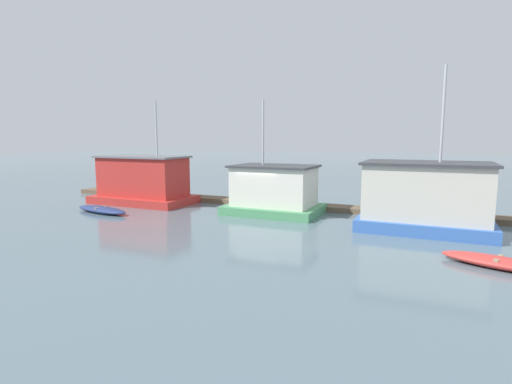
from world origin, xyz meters
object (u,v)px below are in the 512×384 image
houseboat_red (143,181)px  houseboat_green (274,191)px  dinghy_navy (102,210)px  mooring_post_far_right (489,213)px  dinghy_red (498,262)px  houseboat_blue (425,197)px  mooring_post_centre (274,194)px

houseboat_red → houseboat_green: 9.50m
dinghy_navy → mooring_post_far_right: bearing=15.1°
houseboat_green → dinghy_navy: (-9.34, -4.17, -1.13)m
houseboat_green → mooring_post_far_right: (11.13, 1.36, -0.65)m
dinghy_navy → mooring_post_far_right: (20.47, 5.52, 0.48)m
dinghy_red → houseboat_red: bearing=163.7°
houseboat_red → dinghy_red: bearing=-16.3°
houseboat_red → houseboat_green: size_ratio=1.04×
mooring_post_far_right → dinghy_navy: bearing=-164.9°
houseboat_blue → mooring_post_far_right: size_ratio=5.77×
houseboat_green → mooring_post_centre: houseboat_green is taller
dinghy_navy → mooring_post_far_right: size_ratio=3.22×
dinghy_red → mooring_post_centre: (-11.25, 7.50, 0.77)m
dinghy_navy → mooring_post_far_right: 21.21m
dinghy_red → mooring_post_centre: size_ratio=1.97×
houseboat_green → mooring_post_far_right: bearing=6.9°
houseboat_red → dinghy_navy: size_ratio=1.58×
dinghy_navy → mooring_post_centre: bearing=32.1°
houseboat_blue → mooring_post_far_right: houseboat_blue is taller
houseboat_red → houseboat_green: (9.49, 0.24, -0.18)m
houseboat_red → houseboat_green: bearing=1.4°
mooring_post_centre → dinghy_red: bearing=-33.7°
dinghy_red → houseboat_green: bearing=150.2°
houseboat_blue → dinghy_navy: bearing=-169.7°
houseboat_green → houseboat_blue: size_ratio=0.85×
houseboat_red → dinghy_navy: bearing=-87.8°
dinghy_navy → houseboat_red: bearing=92.2°
houseboat_red → dinghy_navy: 4.14m
dinghy_red → dinghy_navy: bearing=174.4°
houseboat_blue → dinghy_red: bearing=-64.0°
houseboat_green → dinghy_navy: houseboat_green is taller
houseboat_red → mooring_post_far_right: (20.62, 1.60, -0.83)m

